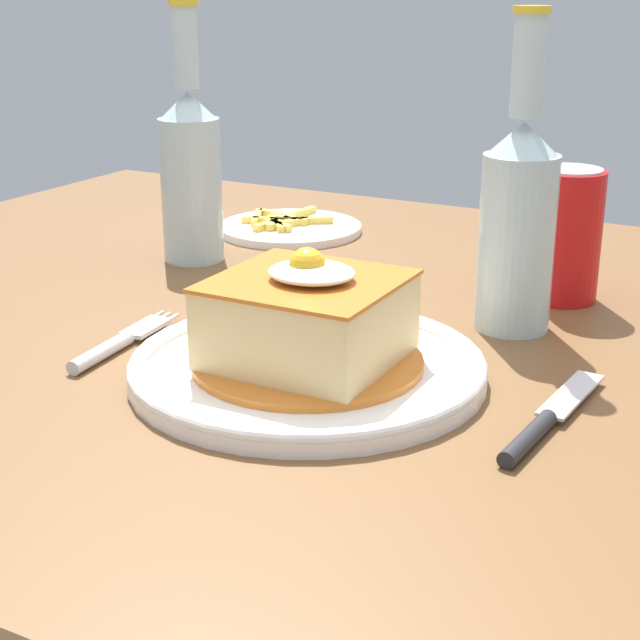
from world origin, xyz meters
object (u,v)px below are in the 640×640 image
object	(u,v)px
soda_can	(565,235)
side_plate_fries	(289,227)
fork	(116,344)
main_plate	(308,366)
knife	(541,425)
beer_bottle_clear	(190,167)
beer_bottle_clear_far	(518,215)

from	to	relation	value
soda_can	side_plate_fries	size ratio (longest dim) A/B	0.73
fork	side_plate_fries	bearing A→B (deg)	100.08
main_plate	knife	xyz separation A→B (m)	(0.18, -0.01, -0.00)
beer_bottle_clear	main_plate	bearing A→B (deg)	-40.89
knife	side_plate_fries	size ratio (longest dim) A/B	0.97
knife	beer_bottle_clear_far	xyz separation A→B (m)	(-0.08, 0.19, 0.09)
soda_can	side_plate_fries	distance (m)	0.37
beer_bottle_clear	side_plate_fries	xyz separation A→B (m)	(0.03, 0.15, -0.09)
soda_can	beer_bottle_clear	world-z (taller)	beer_bottle_clear
soda_can	side_plate_fries	xyz separation A→B (m)	(-0.35, 0.10, -0.06)
beer_bottle_clear	fork	bearing A→B (deg)	-68.10
knife	soda_can	bearing A→B (deg)	102.68
side_plate_fries	knife	bearing A→B (deg)	-43.13
main_plate	soda_can	size ratio (longest dim) A/B	2.18
fork	soda_can	size ratio (longest dim) A/B	1.14
soda_can	beer_bottle_clear_far	distance (m)	0.11
soda_can	beer_bottle_clear_far	world-z (taller)	beer_bottle_clear_far
knife	beer_bottle_clear	xyz separation A→B (m)	(-0.45, 0.24, 0.09)
fork	knife	distance (m)	0.35
main_plate	fork	distance (m)	0.17
knife	side_plate_fries	bearing A→B (deg)	136.87
fork	main_plate	bearing A→B (deg)	8.42
beer_bottle_clear_far	side_plate_fries	size ratio (longest dim) A/B	1.56
fork	soda_can	distance (m)	0.42
beer_bottle_clear_far	side_plate_fries	distance (m)	0.40
main_plate	beer_bottle_clear	xyz separation A→B (m)	(-0.27, 0.23, 0.09)
beer_bottle_clear_far	side_plate_fries	xyz separation A→B (m)	(-0.34, 0.20, -0.09)
beer_bottle_clear	side_plate_fries	distance (m)	0.18
beer_bottle_clear_far	knife	bearing A→B (deg)	-66.85
soda_can	beer_bottle_clear	bearing A→B (deg)	-172.60
main_plate	beer_bottle_clear_far	size ratio (longest dim) A/B	1.02
side_plate_fries	beer_bottle_clear	bearing A→B (deg)	-101.27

